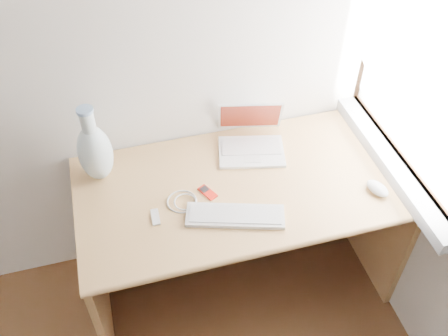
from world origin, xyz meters
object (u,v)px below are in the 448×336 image
object	(u,v)px
laptop	(249,140)
external_keyboard	(235,216)
vase	(95,151)
desk	(236,202)

from	to	relation	value
laptop	external_keyboard	xyz separation A→B (m)	(-0.18, -0.39, -0.04)
vase	desk	bearing A→B (deg)	-11.58
desk	vase	xyz separation A→B (m)	(-0.59, 0.12, 0.37)
desk	external_keyboard	size ratio (longest dim) A/B	3.45
desk	vase	bearing A→B (deg)	168.42
desk	external_keyboard	bearing A→B (deg)	-107.95
desk	laptop	distance (m)	0.31
desk	laptop	bearing A→B (deg)	53.26
laptop	external_keyboard	distance (m)	0.43
desk	vase	world-z (taller)	vase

